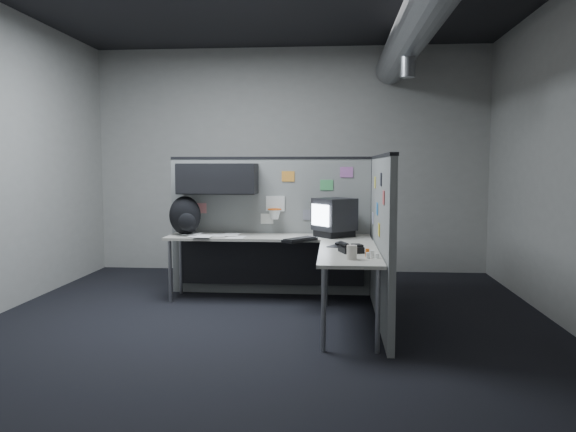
# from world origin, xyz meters

# --- Properties ---
(room) EXTENTS (5.62, 5.62, 3.22)m
(room) POSITION_xyz_m (0.56, 0.00, 2.10)
(room) COLOR black
(room) RESTS_ON ground
(partition_back) EXTENTS (2.44, 0.42, 1.63)m
(partition_back) POSITION_xyz_m (-0.25, 1.23, 1.00)
(partition_back) COLOR slate
(partition_back) RESTS_ON ground
(partition_right) EXTENTS (0.07, 2.23, 1.63)m
(partition_right) POSITION_xyz_m (1.10, 0.22, 0.82)
(partition_right) COLOR slate
(partition_right) RESTS_ON ground
(desk) EXTENTS (2.31, 2.11, 0.73)m
(desk) POSITION_xyz_m (0.15, 0.70, 0.61)
(desk) COLOR #B2AFA0
(desk) RESTS_ON ground
(monitor) EXTENTS (0.53, 0.53, 0.43)m
(monitor) POSITION_xyz_m (0.64, 1.00, 0.95)
(monitor) COLOR black
(monitor) RESTS_ON desk
(keyboard) EXTENTS (0.37, 0.43, 0.04)m
(keyboard) POSITION_xyz_m (0.28, 0.57, 0.75)
(keyboard) COLOR black
(keyboard) RESTS_ON desk
(mouse) EXTENTS (0.28, 0.30, 0.05)m
(mouse) POSITION_xyz_m (0.71, 0.23, 0.75)
(mouse) COLOR black
(mouse) RESTS_ON desk
(phone) EXTENTS (0.24, 0.25, 0.10)m
(phone) POSITION_xyz_m (0.79, -0.15, 0.77)
(phone) COLOR black
(phone) RESTS_ON desk
(bottles) EXTENTS (0.12, 0.14, 0.07)m
(bottles) POSITION_xyz_m (0.96, -0.43, 0.76)
(bottles) COLOR silver
(bottles) RESTS_ON desk
(cup) EXTENTS (0.10, 0.10, 0.12)m
(cup) POSITION_xyz_m (0.79, -0.54, 0.79)
(cup) COLOR beige
(cup) RESTS_ON desk
(papers) EXTENTS (0.73, 0.47, 0.02)m
(papers) POSITION_xyz_m (-0.72, 0.92, 0.74)
(papers) COLOR white
(papers) RESTS_ON desk
(backpack) EXTENTS (0.38, 0.34, 0.45)m
(backpack) POSITION_xyz_m (-1.07, 1.01, 0.95)
(backpack) COLOR black
(backpack) RESTS_ON desk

